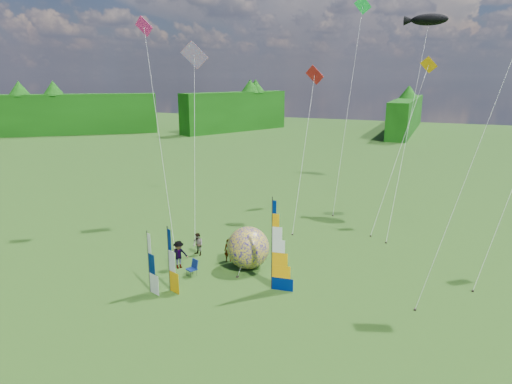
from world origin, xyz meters
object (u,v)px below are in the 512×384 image
at_px(feather_banner_main, 272,246).
at_px(bol_inflatable, 248,248).
at_px(side_banner_left, 169,260).
at_px(spectator_a, 228,250).
at_px(camp_chair, 192,268).
at_px(spectator_d, 250,243).
at_px(spectator_b, 198,244).
at_px(kite_whale, 411,110).
at_px(spectator_c, 179,255).
at_px(side_banner_far, 149,263).

relative_size(feather_banner_main, bol_inflatable, 1.97).
distance_m(side_banner_left, spectator_a, 5.42).
bearing_deg(spectator_a, bol_inflatable, -33.09).
xyz_separation_m(side_banner_left, camp_chair, (0.15, 2.18, -1.37)).
relative_size(spectator_d, camp_chair, 1.74).
bearing_deg(spectator_b, kite_whale, 70.78).
height_order(side_banner_left, spectator_c, side_banner_left).
bearing_deg(kite_whale, camp_chair, -99.42).
bearing_deg(side_banner_left, spectator_d, 92.14).
bearing_deg(camp_chair, feather_banner_main, 27.67).
height_order(bol_inflatable, camp_chair, bol_inflatable).
distance_m(feather_banner_main, spectator_a, 5.30).
bearing_deg(spectator_d, spectator_c, 68.07).
height_order(feather_banner_main, kite_whale, kite_whale).
distance_m(side_banner_left, bol_inflatable, 5.54).
bearing_deg(spectator_b, side_banner_far, -66.33).
bearing_deg(spectator_b, spectator_a, 18.33).
bearing_deg(spectator_c, side_banner_left, -122.05).
bearing_deg(side_banner_far, spectator_b, 111.96).
xyz_separation_m(side_banner_left, side_banner_far, (-0.96, -0.58, -0.10)).
distance_m(feather_banner_main, spectator_b, 7.37).
relative_size(spectator_a, spectator_c, 0.84).
height_order(side_banner_far, spectator_a, side_banner_far).
relative_size(spectator_d, kite_whale, 0.10).
bearing_deg(spectator_d, spectator_a, 79.01).
height_order(side_banner_far, spectator_d, side_banner_far).
height_order(spectator_c, camp_chair, spectator_c).
height_order(side_banner_far, bol_inflatable, side_banner_far).
height_order(side_banner_far, spectator_c, side_banner_far).
bearing_deg(spectator_a, spectator_c, -155.85).
xyz_separation_m(spectator_c, kite_whale, (12.20, 16.44, 8.42)).
xyz_separation_m(bol_inflatable, spectator_c, (-4.08, -1.78, -0.45)).
relative_size(side_banner_far, spectator_d, 1.97).
bearing_deg(side_banner_far, feather_banner_main, 45.41).
distance_m(bol_inflatable, spectator_c, 4.48).
relative_size(side_banner_left, side_banner_far, 1.06).
height_order(side_banner_far, spectator_b, side_banner_far).
distance_m(spectator_b, spectator_c, 2.36).
bearing_deg(spectator_a, kite_whale, 37.60).
bearing_deg(camp_chair, bol_inflatable, 67.95).
xyz_separation_m(spectator_b, spectator_d, (3.30, 1.35, 0.11)).
relative_size(spectator_b, camp_chair, 1.53).
xyz_separation_m(feather_banner_main, spectator_d, (-3.23, 4.20, -1.78)).
bearing_deg(spectator_c, spectator_b, 33.96).
bearing_deg(side_banner_left, feather_banner_main, 44.37).
bearing_deg(spectator_c, side_banner_far, -140.41).
xyz_separation_m(side_banner_far, kite_whale, (11.93, 19.96, 7.55)).
xyz_separation_m(spectator_b, kite_whale, (12.15, 14.09, 8.54)).
relative_size(side_banner_far, camp_chair, 3.43).
relative_size(feather_banner_main, spectator_d, 2.96).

